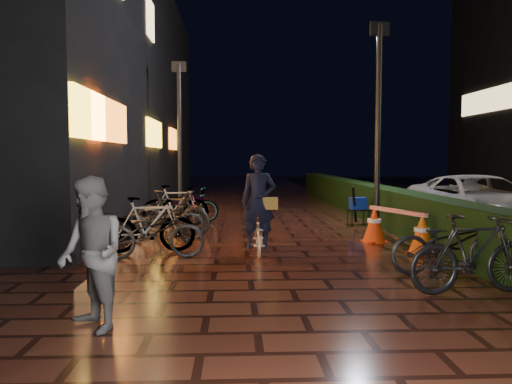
{
  "coord_description": "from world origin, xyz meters",
  "views": [
    {
      "loc": [
        -0.79,
        -7.83,
        1.82
      ],
      "look_at": [
        -0.34,
        2.47,
        1.1
      ],
      "focal_mm": 35.0,
      "sensor_mm": 36.0,
      "label": 1
    }
  ],
  "objects_px": {
    "van": "(479,202)",
    "traffic_barrier": "(397,228)",
    "bystander_person": "(91,254)",
    "cart_assembly": "(358,205)",
    "cyclist": "(258,217)"
  },
  "relations": [
    {
      "from": "bystander_person",
      "to": "traffic_barrier",
      "type": "bearing_deg",
      "value": 94.84
    },
    {
      "from": "cyclist",
      "to": "cart_assembly",
      "type": "bearing_deg",
      "value": 54.11
    },
    {
      "from": "van",
      "to": "traffic_barrier",
      "type": "distance_m",
      "value": 3.74
    },
    {
      "from": "bystander_person",
      "to": "cart_assembly",
      "type": "distance_m",
      "value": 9.34
    },
    {
      "from": "van",
      "to": "traffic_barrier",
      "type": "xyz_separation_m",
      "value": [
        -2.87,
        -2.38,
        -0.3
      ]
    },
    {
      "from": "cyclist",
      "to": "cart_assembly",
      "type": "distance_m",
      "value": 4.89
    },
    {
      "from": "bystander_person",
      "to": "cart_assembly",
      "type": "xyz_separation_m",
      "value": [
        4.8,
        8.0,
        -0.27
      ]
    },
    {
      "from": "cart_assembly",
      "to": "cyclist",
      "type": "bearing_deg",
      "value": -125.89
    },
    {
      "from": "van",
      "to": "cart_assembly",
      "type": "relative_size",
      "value": 4.62
    },
    {
      "from": "van",
      "to": "traffic_barrier",
      "type": "relative_size",
      "value": 2.57
    },
    {
      "from": "cyclist",
      "to": "bystander_person",
      "type": "bearing_deg",
      "value": -115.63
    },
    {
      "from": "cyclist",
      "to": "cart_assembly",
      "type": "height_order",
      "value": "cyclist"
    },
    {
      "from": "cyclist",
      "to": "cart_assembly",
      "type": "xyz_separation_m",
      "value": [
        2.86,
        3.96,
        -0.15
      ]
    },
    {
      "from": "traffic_barrier",
      "to": "van",
      "type": "bearing_deg",
      "value": 39.75
    },
    {
      "from": "cyclist",
      "to": "traffic_barrier",
      "type": "relative_size",
      "value": 0.98
    }
  ]
}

